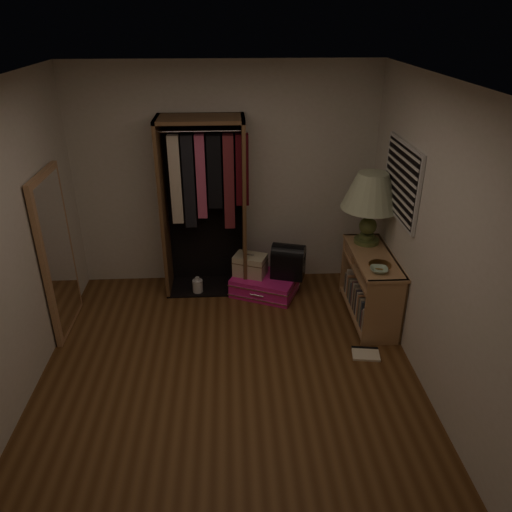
# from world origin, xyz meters

# --- Properties ---
(ground) EXTENTS (4.00, 4.00, 0.00)m
(ground) POSITION_xyz_m (0.00, 0.00, 0.00)
(ground) COLOR #543218
(ground) RESTS_ON ground
(room_walls) EXTENTS (3.52, 4.02, 2.60)m
(room_walls) POSITION_xyz_m (0.08, 0.04, 1.50)
(room_walls) COLOR beige
(room_walls) RESTS_ON ground
(console_bookshelf) EXTENTS (0.42, 1.12, 0.75)m
(console_bookshelf) POSITION_xyz_m (1.53, 1.05, 0.39)
(console_bookshelf) COLOR #A97B51
(console_bookshelf) RESTS_ON ground
(open_wardrobe) EXTENTS (0.98, 0.50, 2.05)m
(open_wardrobe) POSITION_xyz_m (-0.22, 1.77, 1.20)
(open_wardrobe) COLOR brown
(open_wardrobe) RESTS_ON ground
(floor_mirror) EXTENTS (0.06, 0.80, 1.70)m
(floor_mirror) POSITION_xyz_m (-1.70, 1.00, 0.85)
(floor_mirror) COLOR #AC7C53
(floor_mirror) RESTS_ON ground
(pink_suitcase) EXTENTS (0.89, 0.78, 0.23)m
(pink_suitcase) POSITION_xyz_m (0.43, 1.56, 0.11)
(pink_suitcase) COLOR #DB1A80
(pink_suitcase) RESTS_ON ground
(train_case) EXTENTS (0.44, 0.37, 0.27)m
(train_case) POSITION_xyz_m (0.27, 1.62, 0.35)
(train_case) COLOR #BCB08F
(train_case) RESTS_ON pink_suitcase
(black_bag) EXTENTS (0.43, 0.34, 0.41)m
(black_bag) POSITION_xyz_m (0.71, 1.55, 0.44)
(black_bag) COLOR black
(black_bag) RESTS_ON pink_suitcase
(table_lamp) EXTENTS (0.84, 0.84, 0.79)m
(table_lamp) POSITION_xyz_m (1.54, 1.32, 1.33)
(table_lamp) COLOR #4A582A
(table_lamp) RESTS_ON console_bookshelf
(brass_tray) EXTENTS (0.27, 0.27, 0.01)m
(brass_tray) POSITION_xyz_m (1.54, 0.77, 0.76)
(brass_tray) COLOR #A5743F
(brass_tray) RESTS_ON console_bookshelf
(ceramic_bowl) EXTENTS (0.20, 0.20, 0.04)m
(ceramic_bowl) POSITION_xyz_m (1.49, 0.64, 0.77)
(ceramic_bowl) COLOR #9EBEA2
(ceramic_bowl) RESTS_ON console_bookshelf
(white_jug) EXTENTS (0.12, 0.12, 0.21)m
(white_jug) POSITION_xyz_m (-0.36, 1.60, 0.09)
(white_jug) COLOR silver
(white_jug) RESTS_ON ground
(floor_book) EXTENTS (0.29, 0.25, 0.02)m
(floor_book) POSITION_xyz_m (1.35, 0.32, 0.01)
(floor_book) COLOR #EDE5C8
(floor_book) RESTS_ON ground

